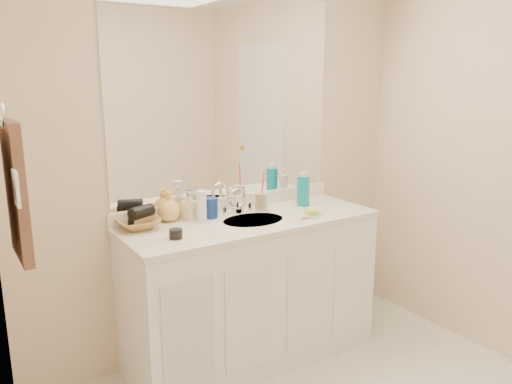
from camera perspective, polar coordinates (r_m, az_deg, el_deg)
The scene contains 26 objects.
wall_back at distance 3.06m, azimuth -3.32°, elevation 3.88°, with size 2.60×0.02×2.40m, color beige.
wall_left at distance 1.43m, azimuth -23.29°, elevation -7.92°, with size 0.02×2.60×2.40m, color beige.
vanity_cabinet at distance 3.06m, azimuth -0.52°, elevation -11.30°, with size 1.50×0.55×0.85m, color white.
countertop at distance 2.91m, azimuth -0.54°, elevation -3.37°, with size 1.52×0.57×0.03m, color white.
backsplash at distance 3.11m, azimuth -3.11°, elevation -1.26°, with size 1.52×0.03×0.08m, color white.
sink_basin at distance 2.89m, azimuth -0.32°, elevation -3.40°, with size 0.37×0.37×0.02m, color beige.
faucet at distance 3.02m, azimuth -2.17°, elevation -1.37°, with size 0.02×0.02×0.11m, color silver.
mirror at distance 3.02m, azimuth -3.35°, elevation 10.62°, with size 1.48×0.01×1.20m, color white.
blue_mug at distance 2.93m, azimuth -5.24°, elevation -1.81°, with size 0.09×0.09×0.12m, color navy.
tan_cup at distance 3.08m, azimuth 0.60°, elevation -1.12°, with size 0.08×0.08×0.11m, color #C4B18A.
toothbrush at distance 3.06m, azimuth 0.76°, elevation 0.65°, with size 0.01×0.01×0.21m, color #FF4370.
mouthwash_bottle at distance 3.20m, azimuth 5.42°, elevation 0.14°, with size 0.08×0.08×0.19m, color #0D919D.
clear_pump_bottle at distance 3.29m, azimuth 5.05°, elevation 0.16°, with size 0.06×0.06×0.15m, color silver.
soap_dish at distance 2.97m, azimuth 6.41°, elevation -2.69°, with size 0.10×0.08×0.01m, color silver.
green_soap at distance 2.96m, azimuth 6.42°, elevation -2.35°, with size 0.07×0.05×0.03m, color #A8D533.
orange_comb at distance 2.94m, azimuth 6.00°, elevation -2.93°, with size 0.11×0.02×0.00m, color #EE5119.
dark_jar at distance 2.59m, azimuth -9.16°, elevation -4.73°, with size 0.07×0.07×0.05m, color black.
extra_white_bottle at distance 2.83m, azimuth -6.25°, elevation -1.67°, with size 0.06×0.06×0.18m, color white.
soap_bottle_white at distance 2.95m, azimuth -6.17°, elevation -1.23°, with size 0.06×0.06×0.17m, color silver.
soap_bottle_cream at distance 2.90m, azimuth -7.61°, elevation -1.55°, with size 0.07×0.08×0.16m, color #F0ECC4.
soap_bottle_yellow at distance 2.89m, azimuth -9.95°, elevation -1.62°, with size 0.13×0.13×0.17m, color #F2BF5E.
wicker_basket at distance 2.79m, azimuth -13.28°, elevation -3.52°, with size 0.23×0.23×0.06m, color #A47842.
hair_dryer at distance 2.78m, azimuth -12.96°, elevation -2.24°, with size 0.07×0.07×0.14m, color black.
towel_ring at distance 2.12m, azimuth -27.08°, elevation 7.97°, with size 0.11×0.11×0.01m, color silver.
hand_towel at distance 2.16m, azimuth -25.74°, elevation 0.11°, with size 0.04×0.32×0.55m, color #4B3328.
switch_plate at distance 1.96m, azimuth -25.73°, elevation 0.36°, with size 0.01×0.09×0.13m, color white.
Camera 1 is at (-1.50, -1.33, 1.68)m, focal length 35.00 mm.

